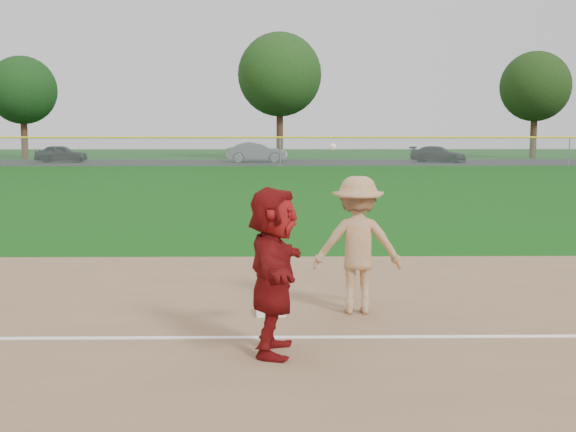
{
  "coord_description": "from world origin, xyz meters",
  "views": [
    {
      "loc": [
        -0.16,
        -9.72,
        2.68
      ],
      "look_at": [
        0.0,
        1.5,
        1.3
      ],
      "focal_mm": 45.0,
      "sensor_mm": 36.0,
      "label": 1
    }
  ],
  "objects_px": {
    "first_base": "(271,311)",
    "car_mid": "(257,152)",
    "car_right": "(438,154)",
    "car_left": "(61,154)",
    "base_runner": "(273,271)"
  },
  "relations": [
    {
      "from": "car_left",
      "to": "car_mid",
      "type": "distance_m",
      "value": 15.06
    },
    {
      "from": "car_right",
      "to": "first_base",
      "type": "bearing_deg",
      "value": -171.35
    },
    {
      "from": "car_mid",
      "to": "base_runner",
      "type": "bearing_deg",
      "value": 179.39
    },
    {
      "from": "base_runner",
      "to": "car_mid",
      "type": "bearing_deg",
      "value": 5.85
    },
    {
      "from": "first_base",
      "to": "car_left",
      "type": "height_order",
      "value": "car_left"
    },
    {
      "from": "first_base",
      "to": "base_runner",
      "type": "distance_m",
      "value": 2.04
    },
    {
      "from": "first_base",
      "to": "car_mid",
      "type": "distance_m",
      "value": 45.9
    },
    {
      "from": "first_base",
      "to": "car_mid",
      "type": "bearing_deg",
      "value": 91.92
    },
    {
      "from": "car_left",
      "to": "car_right",
      "type": "distance_m",
      "value": 29.05
    },
    {
      "from": "base_runner",
      "to": "car_right",
      "type": "height_order",
      "value": "base_runner"
    },
    {
      "from": "car_left",
      "to": "car_mid",
      "type": "xyz_separation_m",
      "value": [
        15.06,
        0.02,
        0.1
      ]
    },
    {
      "from": "base_runner",
      "to": "car_left",
      "type": "height_order",
      "value": "base_runner"
    },
    {
      "from": "car_mid",
      "to": "car_right",
      "type": "bearing_deg",
      "value": -94.58
    },
    {
      "from": "car_left",
      "to": "first_base",
      "type": "bearing_deg",
      "value": -164.08
    },
    {
      "from": "car_left",
      "to": "car_mid",
      "type": "relative_size",
      "value": 0.84
    }
  ]
}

